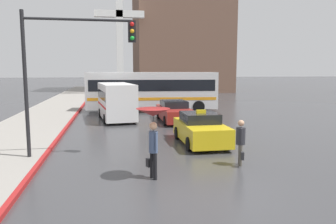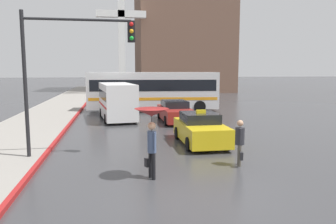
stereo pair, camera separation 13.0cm
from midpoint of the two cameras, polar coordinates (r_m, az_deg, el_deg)
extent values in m
plane|color=#38383A|center=(9.26, 3.86, -14.38)|extent=(300.00, 300.00, 0.00)
cube|color=maroon|center=(9.37, -26.53, -14.39)|extent=(0.16, 120.00, 0.15)
cube|color=gold|center=(15.32, 5.48, -3.42)|extent=(1.80, 4.05, 0.82)
cube|color=black|center=(15.41, 5.31, -0.96)|extent=(1.58, 1.82, 0.45)
cylinder|color=black|center=(14.47, 10.08, -5.25)|extent=(0.20, 0.60, 0.60)
cylinder|color=black|center=(13.98, 3.45, -5.59)|extent=(0.20, 0.60, 0.60)
cylinder|color=black|center=(16.79, 7.14, -3.45)|extent=(0.20, 0.60, 0.60)
cylinder|color=black|center=(16.37, 1.40, -3.67)|extent=(0.20, 0.60, 0.60)
cube|color=yellow|center=(15.17, 5.53, 0.08)|extent=(0.44, 0.16, 0.16)
cube|color=maroon|center=(21.87, 0.96, -0.23)|extent=(1.80, 4.75, 0.77)
cube|color=black|center=(22.03, 0.84, 1.42)|extent=(1.58, 2.14, 0.45)
cylinder|color=black|center=(20.66, 4.06, -1.38)|extent=(0.20, 0.60, 0.60)
cylinder|color=black|center=(20.32, -0.62, -1.51)|extent=(0.20, 0.60, 0.60)
cylinder|color=black|center=(23.50, 2.32, -0.31)|extent=(0.20, 0.60, 0.60)
cylinder|color=black|center=(23.20, -1.81, -0.41)|extent=(0.20, 0.60, 0.60)
cube|color=silver|center=(22.85, -9.16, 1.98)|extent=(2.64, 5.46, 2.33)
cube|color=black|center=(22.81, -9.18, 3.02)|extent=(2.60, 5.05, 0.60)
cube|color=red|center=(22.88, -9.15, 1.28)|extent=(2.63, 5.26, 0.14)
cylinder|color=black|center=(21.58, -6.02, -0.99)|extent=(0.28, 0.65, 0.63)
cylinder|color=black|center=(21.30, -11.04, -1.20)|extent=(0.28, 0.65, 0.63)
cylinder|color=black|center=(24.65, -7.44, 0.02)|extent=(0.28, 0.65, 0.63)
cylinder|color=black|center=(24.41, -11.84, -0.14)|extent=(0.28, 0.65, 0.63)
cube|color=silver|center=(27.26, -2.93, 3.80)|extent=(10.78, 3.42, 2.97)
cube|color=black|center=(27.24, -2.94, 4.75)|extent=(10.25, 3.40, 0.91)
cube|color=orange|center=(27.31, -2.92, 2.51)|extent=(10.47, 3.42, 0.24)
cylinder|color=black|center=(28.93, 4.37, 1.47)|extent=(0.98, 0.36, 0.96)
cylinder|color=black|center=(26.58, 5.21, 0.94)|extent=(0.98, 0.36, 0.96)
cylinder|color=black|center=(28.65, -9.90, 1.32)|extent=(0.98, 0.36, 0.96)
cylinder|color=black|center=(26.27, -10.34, 0.78)|extent=(0.98, 0.36, 0.96)
cylinder|color=black|center=(10.38, -2.61, -9.47)|extent=(0.15, 0.15, 0.85)
cylinder|color=black|center=(10.57, -3.19, -9.17)|extent=(0.15, 0.15, 0.85)
cylinder|color=#3D4C6B|center=(10.28, -2.93, -5.24)|extent=(0.36, 0.36, 0.67)
sphere|color=tan|center=(10.18, -2.95, -2.44)|extent=(0.25, 0.25, 0.25)
cylinder|color=#3D4C6B|center=(10.12, -2.46, -5.16)|extent=(0.09, 0.09, 0.57)
cylinder|color=#3D4C6B|center=(10.42, -3.40, -4.79)|extent=(0.09, 0.09, 0.57)
cone|color=maroon|center=(10.12, -2.97, -0.07)|extent=(1.07, 1.07, 0.24)
cylinder|color=black|center=(10.17, -2.95, -2.02)|extent=(0.02, 0.02, 0.70)
cube|color=#262628|center=(10.66, -3.81, -8.78)|extent=(0.16, 0.20, 0.28)
cylinder|color=#4C473D|center=(12.27, 12.10, -7.17)|extent=(0.15, 0.15, 0.77)
cylinder|color=#4C473D|center=(12.05, 12.20, -7.43)|extent=(0.15, 0.15, 0.77)
cylinder|color=#28282D|center=(12.01, 12.24, -4.11)|extent=(0.41, 0.41, 0.61)
sphere|color=tan|center=(11.92, 12.30, -1.90)|extent=(0.23, 0.23, 0.23)
cylinder|color=#28282D|center=(12.20, 12.15, -3.71)|extent=(0.09, 0.09, 0.52)
cylinder|color=#28282D|center=(11.80, 12.35, -4.09)|extent=(0.09, 0.09, 0.52)
cube|color=#262628|center=(11.88, 12.54, -7.47)|extent=(0.15, 0.20, 0.28)
cylinder|color=black|center=(13.26, -23.80, 3.98)|extent=(0.14, 0.14, 5.58)
cylinder|color=black|center=(13.05, -15.64, 15.25)|extent=(3.95, 0.10, 0.10)
cube|color=black|center=(12.98, -6.61, 13.74)|extent=(0.28, 0.28, 0.80)
sphere|color=red|center=(12.85, -6.58, 14.97)|extent=(0.16, 0.16, 0.16)
sphere|color=orange|center=(12.82, -6.57, 13.82)|extent=(0.16, 0.16, 0.16)
sphere|color=green|center=(12.79, -6.55, 12.66)|extent=(0.16, 0.16, 0.16)
cube|color=white|center=(45.81, -8.48, 12.43)|extent=(0.90, 0.90, 15.11)
cube|color=white|center=(46.23, -8.57, 16.53)|extent=(6.65, 0.90, 0.90)
camera|label=1|loc=(0.06, -90.23, -0.03)|focal=35.00mm
camera|label=2|loc=(0.06, 89.77, 0.03)|focal=35.00mm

